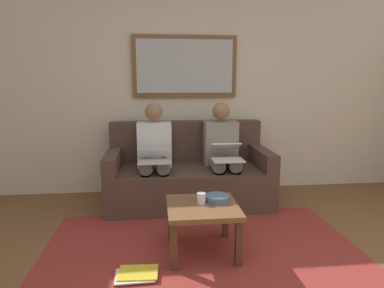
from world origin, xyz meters
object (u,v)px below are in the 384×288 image
cup (201,198)px  person_left (222,150)px  couch (188,175)px  magazine_stack (136,274)px  framed_mirror (185,66)px  bowl (217,198)px  person_right (155,151)px  laptop_silver (154,155)px  laptop_white (226,152)px  coffee_table (202,213)px

cup → person_left: size_ratio=0.08×
couch → cup: bearing=89.7°
person_left → magazine_stack: bearing=58.3°
framed_mirror → bowl: bearing=94.9°
person_right → laptop_silver: 0.25m
person_left → laptop_silver: bearing=18.1°
cup → bowl: size_ratio=0.45×
person_right → magazine_stack: bearing=84.4°
laptop_white → couch: bearing=-37.7°
person_right → laptop_silver: (0.00, 0.25, 0.02)m
coffee_table → laptop_white: bearing=-112.6°
coffee_table → cup: (0.00, -0.03, 0.11)m
magazine_stack → person_left: bearing=-121.7°
coffee_table → cup: 0.11m
framed_mirror → laptop_white: framed_mirror is taller
coffee_table → laptop_silver: bearing=-67.3°
person_right → framed_mirror: bearing=-129.8°
bowl → person_left: (-0.25, -1.07, 0.18)m
cup → magazine_stack: 0.75m
laptop_white → laptop_silver: 0.76m
coffee_table → cup: bearing=-84.6°
framed_mirror → person_left: size_ratio=1.10×
coffee_table → laptop_white: (-0.38, -0.92, 0.29)m
laptop_white → person_right: size_ratio=0.35×
couch → person_left: size_ratio=1.58×
person_left → laptop_silver: (0.76, 0.25, 0.02)m
framed_mirror → cup: bearing=89.7°
framed_mirror → coffee_table: size_ratio=2.22×
bowl → laptop_white: laptop_white is taller
person_left → coffee_table: bearing=71.5°
person_right → couch: bearing=-169.9°
cup → bowl: bearing=-161.6°
couch → person_right: person_right is taller
framed_mirror → coffee_table: framed_mirror is taller
laptop_silver → magazine_stack: size_ratio=1.05×
couch → laptop_white: couch is taller
bowl → person_left: size_ratio=0.18×
cup → person_left: 1.19m
coffee_table → person_left: (-0.38, -1.15, 0.27)m
couch → bowl: (-0.13, 1.14, 0.11)m
person_left → laptop_white: (0.00, 0.23, 0.02)m
laptop_white → laptop_silver: (0.76, 0.02, -0.00)m
framed_mirror → laptop_silver: bearing=61.7°
magazine_stack → cup: bearing=-146.4°
coffee_table → laptop_silver: 1.02m
coffee_table → magazine_stack: bearing=31.0°
coffee_table → person_right: size_ratio=0.50×
cup → laptop_silver: laptop_silver is taller
person_left → couch: bearing=-10.1°
couch → coffee_table: (0.00, 1.22, 0.02)m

